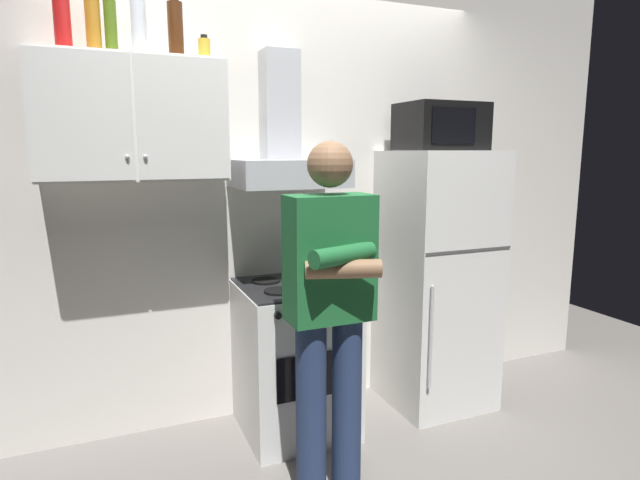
% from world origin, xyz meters
% --- Properties ---
extents(ground_plane, '(7.00, 7.00, 0.00)m').
position_xyz_m(ground_plane, '(0.00, 0.00, 0.00)').
color(ground_plane, slate).
extents(back_wall_tiled, '(4.80, 0.10, 2.70)m').
position_xyz_m(back_wall_tiled, '(0.00, 0.60, 1.35)').
color(back_wall_tiled, silver).
rests_on(back_wall_tiled, ground_plane).
extents(upper_cabinet, '(0.90, 0.37, 0.60)m').
position_xyz_m(upper_cabinet, '(-0.85, 0.37, 1.75)').
color(upper_cabinet, white).
extents(stove_oven, '(0.60, 0.62, 0.87)m').
position_xyz_m(stove_oven, '(-0.05, 0.25, 0.43)').
color(stove_oven, white).
rests_on(stove_oven, ground_plane).
extents(range_hood, '(0.60, 0.44, 0.75)m').
position_xyz_m(range_hood, '(-0.05, 0.38, 1.60)').
color(range_hood, '#B7BABF').
extents(refrigerator, '(0.60, 0.62, 1.60)m').
position_xyz_m(refrigerator, '(0.90, 0.25, 0.80)').
color(refrigerator, white).
rests_on(refrigerator, ground_plane).
extents(microwave, '(0.48, 0.37, 0.28)m').
position_xyz_m(microwave, '(0.90, 0.27, 1.74)').
color(microwave, black).
rests_on(microwave, refrigerator).
extents(person_standing, '(0.38, 0.33, 1.64)m').
position_xyz_m(person_standing, '(-0.10, -0.36, 0.90)').
color(person_standing, navy).
rests_on(person_standing, ground_plane).
extents(cooking_pot, '(0.29, 0.19, 0.12)m').
position_xyz_m(cooking_pot, '(0.08, 0.13, 0.94)').
color(cooking_pot, '#B7BABF').
rests_on(cooking_pot, stove_oven).
extents(bottle_rum_dark, '(0.07, 0.07, 0.28)m').
position_xyz_m(bottle_rum_dark, '(-0.62, 0.35, 2.18)').
color(bottle_rum_dark, '#47230F').
rests_on(bottle_rum_dark, upper_cabinet).
extents(bottle_soda_red, '(0.08, 0.08, 0.29)m').
position_xyz_m(bottle_soda_red, '(-1.13, 0.37, 2.19)').
color(bottle_soda_red, red).
rests_on(bottle_soda_red, upper_cabinet).
extents(bottle_olive_oil, '(0.06, 0.06, 0.27)m').
position_xyz_m(bottle_olive_oil, '(-0.92, 0.39, 2.18)').
color(bottle_olive_oil, '#4C6B19').
rests_on(bottle_olive_oil, upper_cabinet).
extents(bottle_vodka_clear, '(0.07, 0.07, 0.30)m').
position_xyz_m(bottle_vodka_clear, '(-0.79, 0.35, 2.20)').
color(bottle_vodka_clear, silver).
rests_on(bottle_vodka_clear, upper_cabinet).
extents(bottle_spice_jar, '(0.06, 0.06, 0.12)m').
position_xyz_m(bottle_spice_jar, '(-0.48, 0.36, 2.11)').
color(bottle_spice_jar, gold).
rests_on(bottle_spice_jar, upper_cabinet).
extents(bottle_liquor_amber, '(0.07, 0.07, 0.32)m').
position_xyz_m(bottle_liquor_amber, '(-1.00, 0.38, 2.20)').
color(bottle_liquor_amber, '#B7721E').
rests_on(bottle_liquor_amber, upper_cabinet).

